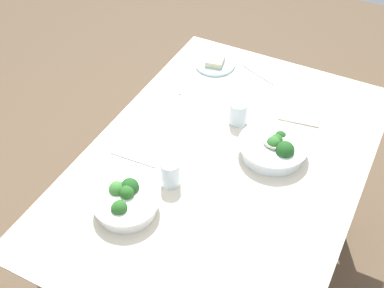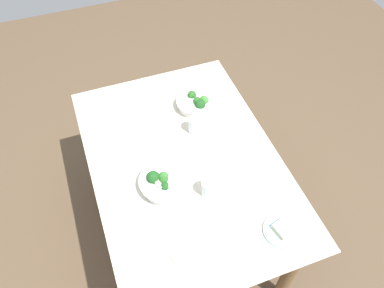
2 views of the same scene
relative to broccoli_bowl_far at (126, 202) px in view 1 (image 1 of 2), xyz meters
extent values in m
plane|color=brown|center=(0.36, -0.19, -0.81)|extent=(6.00, 6.00, 0.00)
cube|color=beige|center=(0.36, -0.19, -0.04)|extent=(1.43, 0.97, 0.01)
cube|color=brown|center=(0.36, -0.19, -0.06)|extent=(1.39, 0.94, 0.02)
cylinder|color=brown|center=(0.96, -0.57, -0.44)|extent=(0.07, 0.07, 0.74)
cylinder|color=brown|center=(0.96, 0.19, -0.44)|extent=(0.07, 0.07, 0.74)
cylinder|color=white|center=(0.00, 0.00, -0.01)|extent=(0.20, 0.20, 0.05)
cylinder|color=white|center=(0.00, 0.00, 0.01)|extent=(0.22, 0.22, 0.01)
sphere|color=#286023|center=(-0.04, -0.01, 0.03)|extent=(0.05, 0.05, 0.05)
sphere|color=#286023|center=(0.02, 0.00, 0.03)|extent=(0.05, 0.05, 0.05)
sphere|color=#286023|center=(-0.05, 0.00, 0.02)|extent=(0.04, 0.04, 0.04)
sphere|color=#1E511E|center=(0.05, 0.01, 0.03)|extent=(0.06, 0.06, 0.06)
sphere|color=#3D7A33|center=(0.02, 0.04, 0.02)|extent=(0.05, 0.05, 0.05)
cylinder|color=white|center=(0.47, -0.34, -0.01)|extent=(0.23, 0.23, 0.05)
cylinder|color=white|center=(0.47, -0.34, 0.02)|extent=(0.26, 0.26, 0.01)
sphere|color=#1E511E|center=(0.44, -0.39, 0.03)|extent=(0.07, 0.07, 0.07)
sphere|color=#286023|center=(0.47, -0.35, 0.03)|extent=(0.05, 0.05, 0.05)
sphere|color=#33702D|center=(0.46, -0.34, 0.03)|extent=(0.05, 0.05, 0.05)
sphere|color=#1E511E|center=(0.51, -0.35, 0.02)|extent=(0.04, 0.04, 0.04)
cylinder|color=beige|center=(0.48, -0.34, 0.03)|extent=(0.09, 0.09, 0.01)
cylinder|color=#99C6D1|center=(0.89, 0.09, -0.03)|extent=(0.18, 0.18, 0.01)
cube|color=beige|center=(0.89, 0.09, -0.01)|extent=(0.10, 0.09, 0.03)
cylinder|color=silver|center=(0.17, -0.07, 0.01)|extent=(0.07, 0.07, 0.10)
cylinder|color=silver|center=(0.58, -0.15, 0.01)|extent=(0.07, 0.07, 0.09)
cube|color=#B7B7BC|center=(0.67, 0.17, -0.03)|extent=(0.06, 0.05, 0.00)
cube|color=#B7B7BC|center=(0.64, 0.14, -0.03)|extent=(0.03, 0.03, 0.00)
cube|color=#B7B7BC|center=(-0.12, -0.40, -0.03)|extent=(0.03, 0.02, 0.00)
cube|color=#B7B7BC|center=(0.21, 0.10, -0.04)|extent=(0.02, 0.19, 0.00)
cube|color=#B7B7BC|center=(0.91, -0.10, -0.04)|extent=(0.09, 0.19, 0.00)
cube|color=#B1A997|center=(0.77, -0.36, -0.03)|extent=(0.21, 0.19, 0.01)
camera|label=1|loc=(-0.86, -0.69, 1.29)|focal=47.67mm
camera|label=2|loc=(1.51, -0.58, 1.60)|focal=36.04mm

